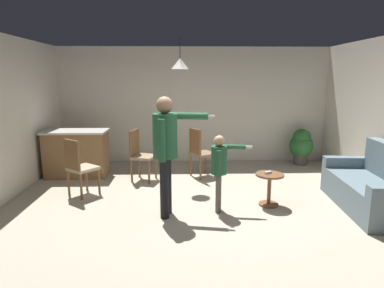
% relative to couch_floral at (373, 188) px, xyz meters
% --- Properties ---
extents(ground, '(7.68, 7.68, 0.00)m').
position_rel_couch_floral_xyz_m(ground, '(-2.65, -0.07, -0.33)').
color(ground, '#B2A893').
extents(wall_back, '(6.40, 0.10, 2.70)m').
position_rel_couch_floral_xyz_m(wall_back, '(-2.65, 3.13, 1.02)').
color(wall_back, silver).
rests_on(wall_back, ground).
extents(couch_floral, '(0.97, 1.85, 1.00)m').
position_rel_couch_floral_xyz_m(couch_floral, '(0.00, 0.00, 0.00)').
color(couch_floral, slate).
rests_on(couch_floral, ground).
extents(kitchen_counter, '(1.26, 0.66, 0.95)m').
position_rel_couch_floral_xyz_m(kitchen_counter, '(-5.10, 1.92, 0.15)').
color(kitchen_counter, olive).
rests_on(kitchen_counter, ground).
extents(side_table_by_couch, '(0.44, 0.44, 0.52)m').
position_rel_couch_floral_xyz_m(side_table_by_couch, '(-1.56, 0.19, -0.00)').
color(side_table_by_couch, brown).
rests_on(side_table_by_couch, ground).
extents(person_adult, '(0.89, 0.50, 1.75)m').
position_rel_couch_floral_xyz_m(person_adult, '(-3.16, -0.16, 0.75)').
color(person_adult, black).
rests_on(person_adult, ground).
extents(person_child, '(0.62, 0.34, 1.17)m').
position_rel_couch_floral_xyz_m(person_child, '(-2.38, -0.02, 0.40)').
color(person_child, '#60564C').
rests_on(person_child, ground).
extents(dining_chair_by_counter, '(0.58, 0.58, 1.00)m').
position_rel_couch_floral_xyz_m(dining_chair_by_counter, '(-2.58, 1.77, 0.21)').
color(dining_chair_by_counter, brown).
rests_on(dining_chair_by_counter, ground).
extents(dining_chair_near_wall, '(0.59, 0.59, 1.00)m').
position_rel_couch_floral_xyz_m(dining_chair_near_wall, '(-4.68, 0.70, 0.21)').
color(dining_chair_near_wall, brown).
rests_on(dining_chair_near_wall, ground).
extents(dining_chair_centre_back, '(0.52, 0.52, 1.00)m').
position_rel_couch_floral_xyz_m(dining_chair_centre_back, '(-3.76, 1.59, 0.21)').
color(dining_chair_centre_back, brown).
rests_on(dining_chair_centre_back, ground).
extents(potted_plant_corner, '(0.55, 0.55, 0.84)m').
position_rel_couch_floral_xyz_m(potted_plant_corner, '(-0.17, 2.69, 0.13)').
color(potted_plant_corner, '#4C4742').
rests_on(potted_plant_corner, ground).
extents(spare_remote_on_table, '(0.13, 0.10, 0.04)m').
position_rel_couch_floral_xyz_m(spare_remote_on_table, '(-1.59, 0.20, 0.21)').
color(spare_remote_on_table, white).
rests_on(spare_remote_on_table, side_table_by_couch).
extents(ceiling_light_pendant, '(0.32, 0.32, 0.55)m').
position_rel_couch_floral_xyz_m(ceiling_light_pendant, '(-2.97, 1.43, 1.92)').
color(ceiling_light_pendant, silver).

